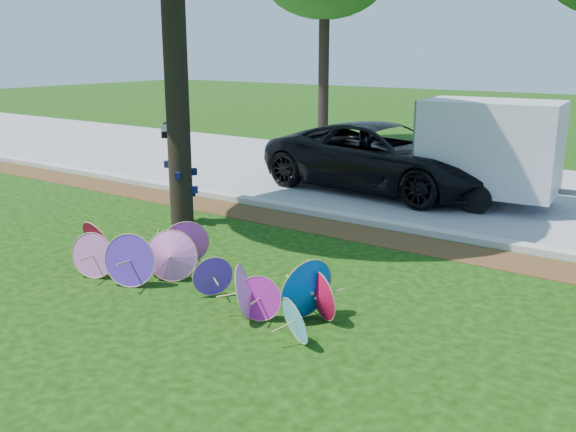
# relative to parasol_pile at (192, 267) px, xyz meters

# --- Properties ---
(ground) EXTENTS (90.00, 90.00, 0.00)m
(ground) POSITION_rel_parasol_pile_xyz_m (0.17, -0.64, -0.36)
(ground) COLOR black
(ground) RESTS_ON ground
(mulch_strip) EXTENTS (90.00, 1.00, 0.01)m
(mulch_strip) POSITION_rel_parasol_pile_xyz_m (0.17, 3.86, -0.36)
(mulch_strip) COLOR #472D16
(mulch_strip) RESTS_ON ground
(curb) EXTENTS (90.00, 0.30, 0.12)m
(curb) POSITION_rel_parasol_pile_xyz_m (0.17, 4.56, -0.30)
(curb) COLOR #B7B5AD
(curb) RESTS_ON ground
(street) EXTENTS (90.00, 8.00, 0.01)m
(street) POSITION_rel_parasol_pile_xyz_m (0.17, 8.71, -0.36)
(street) COLOR gray
(street) RESTS_ON ground
(parasol_pile) EXTENTS (4.80, 1.79, 0.82)m
(parasol_pile) POSITION_rel_parasol_pile_xyz_m (0.00, 0.00, 0.00)
(parasol_pile) COLOR red
(parasol_pile) RESTS_ON ground
(black_van) EXTENTS (5.87, 3.04, 1.58)m
(black_van) POSITION_rel_parasol_pile_xyz_m (-0.88, 7.40, 0.43)
(black_van) COLOR black
(black_van) RESTS_ON ground
(cargo_trailer) EXTENTS (2.93, 2.03, 2.54)m
(cargo_trailer) POSITION_rel_parasol_pile_xyz_m (1.63, 7.44, 0.90)
(cargo_trailer) COLOR silver
(cargo_trailer) RESTS_ON ground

